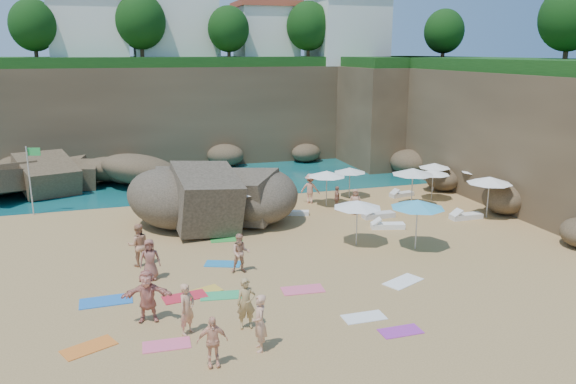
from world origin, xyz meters
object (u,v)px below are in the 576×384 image
object	(u,v)px
lounger_0	(235,210)
person_stand_4	(355,201)
person_stand_0	(187,309)
person_stand_5	(175,187)
flag_pole	(31,171)
person_stand_6	(260,323)
parasol_2	(327,174)
person_stand_2	(310,188)
rock_outcrop	(236,215)
parasol_1	(413,171)
person_stand_3	(337,198)
parasol_0	(241,188)
person_stand_1	(138,245)

from	to	relation	value
lounger_0	person_stand_4	xyz separation A→B (m)	(6.67, -2.40, 0.60)
person_stand_0	person_stand_5	size ratio (longest dim) A/B	1.03
flag_pole	person_stand_6	distance (m)	20.67
parasol_2	person_stand_2	size ratio (longest dim) A/B	1.25
rock_outcrop	lounger_0	bearing A→B (deg)	87.87
person_stand_2	person_stand_5	world-z (taller)	person_stand_2
parasol_1	person_stand_6	world-z (taller)	parasol_1
person_stand_4	person_stand_5	distance (m)	11.51
rock_outcrop	person_stand_6	size ratio (longest dim) A/B	4.40
person_stand_3	person_stand_5	size ratio (longest dim) A/B	0.85
parasol_0	lounger_0	distance (m)	3.68
flag_pole	person_stand_0	bearing A→B (deg)	-68.52
person_stand_6	person_stand_1	bearing A→B (deg)	-151.47
flag_pole	parasol_0	bearing A→B (deg)	-28.76
lounger_0	person_stand_5	bearing A→B (deg)	107.76
parasol_2	person_stand_4	bearing A→B (deg)	-66.43
person_stand_3	person_stand_6	distance (m)	16.65
parasol_0	person_stand_4	size ratio (longest dim) A/B	1.69
person_stand_6	parasol_1	bearing A→B (deg)	143.91
rock_outcrop	flag_pole	distance (m)	11.99
flag_pole	parasol_2	distance (m)	17.21
person_stand_1	parasol_1	bearing A→B (deg)	-165.00
rock_outcrop	parasol_1	size ratio (longest dim) A/B	3.24
parasol_1	person_stand_5	xyz separation A→B (m)	(-13.67, 5.71, -1.35)
flag_pole	person_stand_0	world-z (taller)	flag_pole
rock_outcrop	person_stand_1	size ratio (longest dim) A/B	4.27
person_stand_2	person_stand_3	bearing A→B (deg)	147.83
lounger_0	person_stand_0	distance (m)	14.69
parasol_0	person_stand_5	distance (m)	7.44
flag_pole	person_stand_6	world-z (taller)	flag_pole
flag_pole	lounger_0	distance (m)	11.84
rock_outcrop	person_stand_0	size ratio (longest dim) A/B	4.62
person_stand_4	person_stand_6	world-z (taller)	person_stand_6
person_stand_1	person_stand_5	xyz separation A→B (m)	(2.71, 10.78, -0.10)
parasol_2	person_stand_2	world-z (taller)	parasol_2
flag_pole	person_stand_5	bearing A→B (deg)	5.24
person_stand_4	person_stand_1	bearing A→B (deg)	-135.86
lounger_0	person_stand_6	bearing A→B (deg)	-121.07
rock_outcrop	person_stand_6	xyz separation A→B (m)	(-2.47, -15.20, 0.94)
person_stand_2	person_stand_3	distance (m)	2.27
person_stand_4	person_stand_0	bearing A→B (deg)	-110.54
parasol_1	person_stand_1	world-z (taller)	parasol_1
rock_outcrop	parasol_2	xyz separation A→B (m)	(5.72, 0.32, 2.01)
parasol_0	rock_outcrop	bearing A→B (deg)	84.47
parasol_2	person_stand_5	bearing A→B (deg)	156.08
person_stand_0	person_stand_1	xyz separation A→B (m)	(-1.26, 6.88, 0.07)
person_stand_6	parasol_0	bearing A→B (deg)	177.58
person_stand_0	person_stand_6	world-z (taller)	person_stand_6
parasol_2	person_stand_4	distance (m)	2.71
person_stand_3	person_stand_5	distance (m)	10.34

